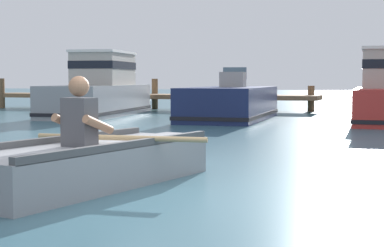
{
  "coord_description": "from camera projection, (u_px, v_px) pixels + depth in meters",
  "views": [
    {
      "loc": [
        2.15,
        -5.58,
        1.15
      ],
      "look_at": [
        -0.5,
        2.25,
        0.55
      ],
      "focal_mm": 56.61,
      "sensor_mm": 36.0,
      "label": 1
    }
  ],
  "objects": [
    {
      "name": "moored_boat_grey",
      "position": [
        100.0,
        91.0,
        19.45
      ],
      "size": [
        2.56,
        5.95,
        2.07
      ],
      "color": "gray",
      "rests_on": "ground"
    },
    {
      "name": "ground_plane",
      "position": [
        168.0,
        195.0,
        6.04
      ],
      "size": [
        120.0,
        120.0,
        0.0
      ],
      "primitive_type": "plane",
      "color": "#386070"
    },
    {
      "name": "moored_boat_navy",
      "position": [
        230.0,
        104.0,
        17.34
      ],
      "size": [
        2.25,
        4.92,
        1.51
      ],
      "color": "#19234C",
      "rests_on": "ground"
    },
    {
      "name": "wooden_dock",
      "position": [
        147.0,
        96.0,
        22.9
      ],
      "size": [
        12.87,
        1.64,
        1.19
      ],
      "color": "brown",
      "rests_on": "ground"
    },
    {
      "name": "rowboat_with_person",
      "position": [
        94.0,
        162.0,
        6.63
      ],
      "size": [
        2.12,
        3.7,
        1.19
      ],
      "color": "gray",
      "rests_on": "ground"
    }
  ]
}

